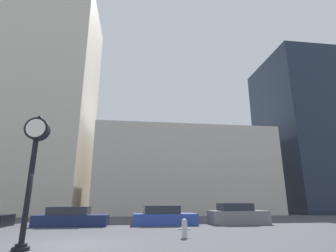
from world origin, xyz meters
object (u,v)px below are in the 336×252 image
car_navy (71,218)px  car_grey (237,215)px  car_blue (164,217)px  fire_hydrant_near (184,228)px  street_clock (33,158)px

car_navy → car_grey: 11.32m
car_navy → car_blue: (6.07, 0.15, 0.02)m
car_grey → fire_hydrant_near: 8.20m
street_clock → car_blue: size_ratio=1.08×
car_navy → fire_hydrant_near: size_ratio=5.72×
car_navy → car_grey: size_ratio=1.13×
street_clock → car_grey: size_ratio=1.14×
street_clock → car_navy: (-0.32, 8.72, -2.56)m
car_blue → fire_hydrant_near: size_ratio=5.36×
car_navy → fire_hydrant_near: bearing=-44.2°
car_blue → fire_hydrant_near: bearing=-89.3°
car_grey → car_navy: bearing=179.8°
car_blue → street_clock: bearing=-123.9°
car_navy → street_clock: bearing=-86.6°
street_clock → fire_hydrant_near: 6.92m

